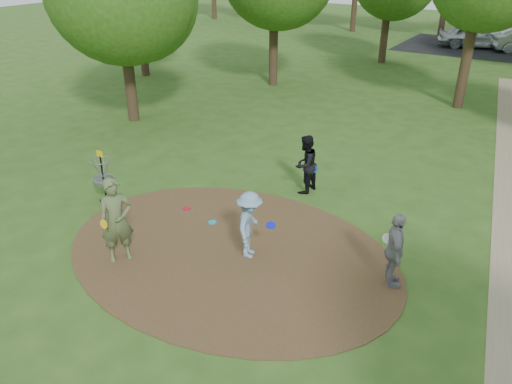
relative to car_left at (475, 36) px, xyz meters
The scene contains 11 objects.
ground 29.94m from the car_left, 89.55° to the right, with size 100.00×100.00×0.00m, color #2D5119.
dirt_clearing 29.94m from the car_left, 89.55° to the right, with size 8.40×8.40×0.02m, color #47301C.
parking_lot 2.37m from the car_left, ahead, with size 14.00×8.00×0.01m, color black.
player_observer_with_disc 31.54m from the car_left, 93.20° to the right, with size 0.82×0.89×2.05m.
player_throwing_with_disc 29.78m from the car_left, 88.62° to the right, with size 1.14×1.20×1.65m.
player_walking_with_disc 26.09m from the car_left, 89.43° to the right, with size 0.76×0.92×1.75m.
player_waiting_with_disc 29.37m from the car_left, 82.36° to the right, with size 0.83×1.10×1.73m.
disc_ground_cyan 29.07m from the car_left, 91.83° to the right, with size 0.22×0.22×0.02m, color #1799BB.
disc_ground_red 28.91m from the car_left, 93.95° to the right, with size 0.22×0.22×0.02m, color red.
car_left is the anchor object (origin of this frame).
disc_golf_basket 29.94m from the car_left, 98.19° to the right, with size 0.63×0.63×1.54m.
Camera 1 is at (5.86, -8.14, 6.67)m, focal length 35.00 mm.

